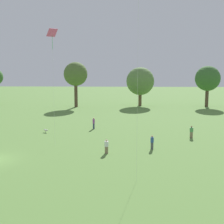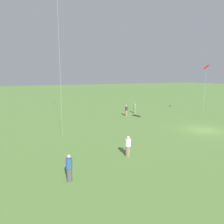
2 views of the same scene
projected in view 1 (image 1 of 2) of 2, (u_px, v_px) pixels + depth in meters
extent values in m
cylinder|color=brown|center=(76.00, 95.00, 74.74)|extent=(0.78, 0.78, 5.77)
sphere|color=#516B33|center=(76.00, 74.00, 74.01)|extent=(5.66, 5.66, 5.66)
cylinder|color=brown|center=(140.00, 99.00, 77.19)|extent=(0.79, 0.79, 3.53)
sphere|color=#5B7F42|center=(140.00, 81.00, 76.57)|extent=(6.83, 6.83, 6.83)
cylinder|color=brown|center=(207.00, 97.00, 75.27)|extent=(0.80, 0.80, 4.59)
sphere|color=#38662D|center=(208.00, 78.00, 74.61)|extent=(5.98, 5.98, 5.98)
cylinder|color=#847056|center=(106.00, 150.00, 34.86)|extent=(0.54, 0.54, 0.81)
cylinder|color=white|center=(106.00, 144.00, 34.76)|extent=(0.64, 0.64, 0.58)
sphere|color=beige|center=(106.00, 140.00, 34.70)|extent=(0.24, 0.24, 0.24)
cylinder|color=#4C4C51|center=(152.00, 146.00, 36.60)|extent=(0.37, 0.37, 0.83)
cylinder|color=#2D5193|center=(152.00, 140.00, 36.50)|extent=(0.44, 0.44, 0.62)
sphere|color=tan|center=(152.00, 136.00, 36.43)|extent=(0.24, 0.24, 0.24)
cylinder|color=#847056|center=(191.00, 135.00, 42.45)|extent=(0.47, 0.47, 0.85)
cylinder|color=#4C9956|center=(191.00, 130.00, 42.35)|extent=(0.56, 0.56, 0.56)
sphere|color=brown|center=(192.00, 127.00, 42.29)|extent=(0.24, 0.24, 0.24)
cylinder|color=#333D5B|center=(94.00, 126.00, 48.61)|extent=(0.37, 0.37, 0.85)
cylinder|color=purple|center=(94.00, 121.00, 48.50)|extent=(0.44, 0.44, 0.71)
sphere|color=beige|center=(94.00, 118.00, 48.43)|extent=(0.24, 0.24, 0.24)
cylinder|color=silver|center=(138.00, 52.00, 24.82)|extent=(0.01, 0.01, 21.59)
cube|color=#E54C99|center=(52.00, 33.00, 36.94)|extent=(1.38, 1.36, 0.88)
cylinder|color=green|center=(52.00, 42.00, 37.10)|extent=(0.04, 0.04, 1.60)
cylinder|color=silver|center=(54.00, 90.00, 37.92)|extent=(0.01, 0.01, 13.64)
cylinder|color=silver|center=(46.00, 130.00, 45.99)|extent=(0.64, 0.58, 0.25)
sphere|color=silver|center=(47.00, 130.00, 45.74)|extent=(0.23, 0.23, 0.23)
cylinder|color=silver|center=(46.00, 132.00, 46.03)|extent=(0.11, 0.11, 0.21)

